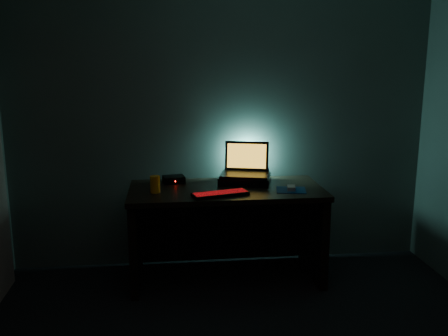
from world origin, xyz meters
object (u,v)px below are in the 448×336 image
object	(u,v)px
laptop	(246,167)
router	(174,179)
juice_glass	(155,184)
pen_cup	(265,173)
mouse	(291,188)
keyboard	(220,194)

from	to	relation	value
laptop	router	world-z (taller)	laptop
laptop	juice_glass	world-z (taller)	laptop
pen_cup	mouse	bearing A→B (deg)	-71.00
laptop	mouse	size ratio (longest dim) A/B	4.48
laptop	juice_glass	distance (m)	0.77
keyboard	router	xyz separation A→B (m)	(-0.34, 0.43, 0.02)
keyboard	pen_cup	size ratio (longest dim) A/B	4.47
laptop	keyboard	size ratio (longest dim) A/B	0.99
pen_cup	router	bearing A→B (deg)	-176.57
mouse	pen_cup	world-z (taller)	pen_cup
keyboard	router	distance (m)	0.54
laptop	router	bearing A→B (deg)	-167.00
laptop	pen_cup	xyz separation A→B (m)	(0.17, 0.07, -0.07)
laptop	juice_glass	size ratio (longest dim) A/B	3.41
pen_cup	juice_glass	world-z (taller)	juice_glass
juice_glass	router	distance (m)	0.32
keyboard	laptop	bearing A→B (deg)	43.03
laptop	pen_cup	world-z (taller)	laptop
mouse	juice_glass	distance (m)	1.03
keyboard	juice_glass	bearing A→B (deg)	148.16
pen_cup	juice_glass	xyz separation A→B (m)	(-0.90, -0.33, 0.01)
router	laptop	bearing A→B (deg)	-12.45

